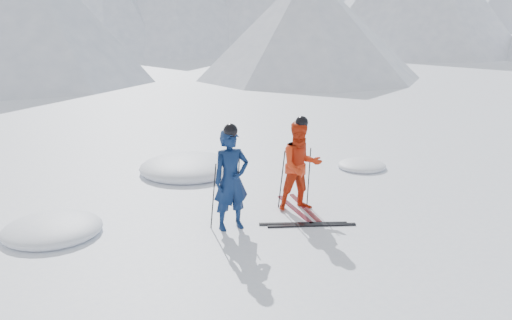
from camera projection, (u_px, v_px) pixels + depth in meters
name	position (u px, v px, depth m)	size (l,w,h in m)	color
ground	(333.00, 207.00, 11.33)	(160.00, 160.00, 0.00)	white
skier_blue	(231.00, 180.00, 10.00)	(0.69, 0.46, 1.90)	#0B1E46
skier_red	(301.00, 166.00, 10.99)	(0.90, 0.70, 1.85)	red
pole_blue_left	(213.00, 196.00, 10.08)	(0.02, 0.02, 1.27)	black
pole_blue_right	(238.00, 190.00, 10.41)	(0.02, 0.02, 1.27)	black
pole_red_left	(282.00, 179.00, 11.15)	(0.02, 0.02, 1.23)	black
pole_red_right	(309.00, 177.00, 11.33)	(0.02, 0.02, 1.23)	black
ski_worn_left	(295.00, 209.00, 11.18)	(0.09, 1.70, 0.03)	black
ski_worn_right	(305.00, 207.00, 11.28)	(0.09, 1.70, 0.03)	black
ski_loose_a	(303.00, 224.00, 10.42)	(0.09, 1.70, 0.03)	black
ski_loose_b	(312.00, 225.00, 10.33)	(0.09, 1.70, 0.03)	black
snow_lumps	(178.00, 184.00, 12.89)	(9.33, 4.76, 0.55)	white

